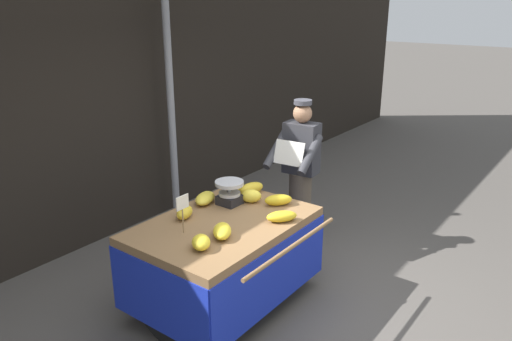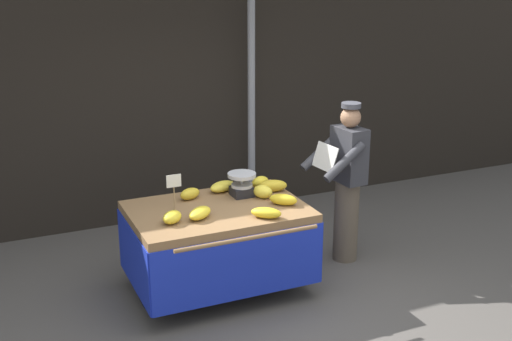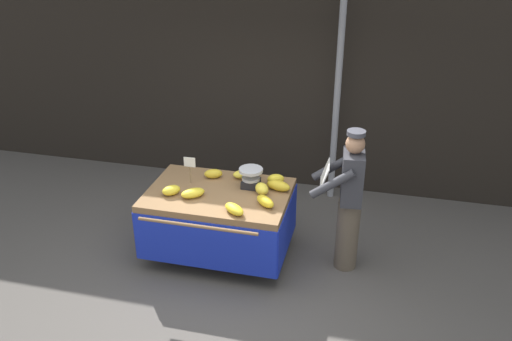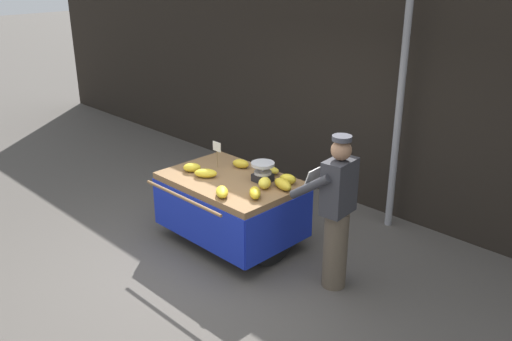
# 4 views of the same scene
# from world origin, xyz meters

# --- Properties ---
(ground_plane) EXTENTS (60.00, 60.00, 0.00)m
(ground_plane) POSITION_xyz_m (0.00, 0.00, 0.00)
(ground_plane) COLOR #514C47
(back_wall) EXTENTS (16.00, 0.24, 3.42)m
(back_wall) POSITION_xyz_m (0.00, 2.87, 1.71)
(back_wall) COLOR black
(back_wall) RESTS_ON ground
(street_pole) EXTENTS (0.09, 0.09, 3.20)m
(street_pole) POSITION_xyz_m (0.81, 2.48, 1.60)
(street_pole) COLOR gray
(street_pole) RESTS_ON ground
(banana_cart) EXTENTS (1.66, 1.33, 0.86)m
(banana_cart) POSITION_xyz_m (-0.33, 0.68, 0.64)
(banana_cart) COLOR olive
(banana_cart) RESTS_ON ground
(weighing_scale) EXTENTS (0.28, 0.28, 0.24)m
(weighing_scale) POSITION_xyz_m (0.01, 0.89, 0.98)
(weighing_scale) COLOR black
(weighing_scale) RESTS_ON banana_cart
(price_sign) EXTENTS (0.14, 0.01, 0.34)m
(price_sign) POSITION_xyz_m (-0.71, 0.80, 1.11)
(price_sign) COLOR #997A51
(price_sign) RESTS_ON banana_cart
(banana_bunch_0) EXTENTS (0.26, 0.26, 0.11)m
(banana_bunch_0) POSITION_xyz_m (-0.83, 0.49, 0.92)
(banana_bunch_0) COLOR yellow
(banana_bunch_0) RESTS_ON banana_cart
(banana_bunch_1) EXTENTS (0.25, 0.19, 0.11)m
(banana_bunch_1) POSITION_xyz_m (-0.49, 1.00, 0.92)
(banana_bunch_1) COLOR gold
(banana_bunch_1) RESTS_ON banana_cart
(banana_bunch_2) EXTENTS (0.23, 0.18, 0.12)m
(banana_bunch_2) POSITION_xyz_m (0.28, 1.04, 0.92)
(banana_bunch_2) COLOR yellow
(banana_bunch_2) RESTS_ON banana_cart
(banana_bunch_3) EXTENTS (0.34, 0.26, 0.10)m
(banana_bunch_3) POSITION_xyz_m (-0.11, 1.10, 0.91)
(banana_bunch_3) COLOR yellow
(banana_bunch_3) RESTS_ON banana_cart
(banana_bunch_4) EXTENTS (0.30, 0.28, 0.10)m
(banana_bunch_4) POSITION_xyz_m (-0.01, 0.26, 0.91)
(banana_bunch_4) COLOR gold
(banana_bunch_4) RESTS_ON banana_cart
(banana_bunch_5) EXTENTS (0.23, 0.25, 0.13)m
(banana_bunch_5) POSITION_xyz_m (0.17, 0.75, 0.93)
(banana_bunch_5) COLOR yellow
(banana_bunch_5) RESTS_ON banana_cart
(banana_bunch_6) EXTENTS (0.28, 0.27, 0.11)m
(banana_bunch_6) POSITION_xyz_m (0.27, 0.49, 0.92)
(banana_bunch_6) COLOR gold
(banana_bunch_6) RESTS_ON banana_cart
(banana_bunch_7) EXTENTS (0.31, 0.20, 0.12)m
(banana_bunch_7) POSITION_xyz_m (0.34, 0.88, 0.92)
(banana_bunch_7) COLOR gold
(banana_bunch_7) RESTS_ON banana_cart
(banana_bunch_8) EXTENTS (0.31, 0.29, 0.10)m
(banana_bunch_8) POSITION_xyz_m (-0.57, 0.49, 0.92)
(banana_bunch_8) COLOR yellow
(banana_bunch_8) RESTS_ON banana_cart
(vendor_person) EXTENTS (0.61, 0.55, 1.71)m
(vendor_person) POSITION_xyz_m (1.16, 0.80, 0.87)
(vendor_person) COLOR brown
(vendor_person) RESTS_ON ground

